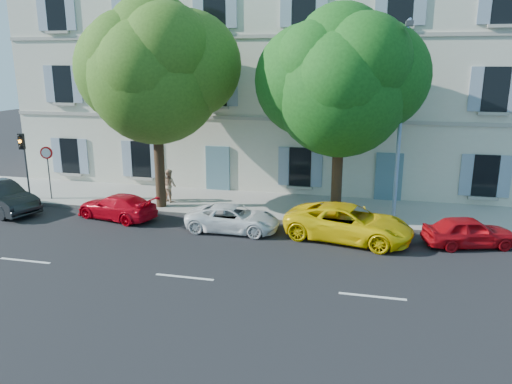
% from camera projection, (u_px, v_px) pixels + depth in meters
% --- Properties ---
extents(ground, '(90.00, 90.00, 0.00)m').
position_uv_depth(ground, '(221.00, 236.00, 20.07)').
color(ground, black).
extents(sidewalk, '(36.00, 4.50, 0.15)m').
position_uv_depth(sidewalk, '(248.00, 205.00, 24.24)').
color(sidewalk, '#A09E96').
rests_on(sidewalk, ground).
extents(kerb, '(36.00, 0.16, 0.16)m').
position_uv_depth(kerb, '(236.00, 218.00, 22.19)').
color(kerb, '#9E998E').
rests_on(kerb, ground).
extents(building, '(28.00, 7.00, 12.00)m').
position_uv_depth(building, '(272.00, 76.00, 28.13)').
color(building, beige).
rests_on(building, ground).
extents(car_dark_sedan, '(4.60, 2.90, 1.43)m').
position_uv_depth(car_dark_sedan, '(0.00, 197.00, 23.09)').
color(car_dark_sedan, black).
rests_on(car_dark_sedan, ground).
extents(car_red_coupe, '(4.09, 2.42, 1.11)m').
position_uv_depth(car_red_coupe, '(117.00, 206.00, 22.23)').
color(car_red_coupe, red).
rests_on(car_red_coupe, ground).
extents(car_white_coupe, '(3.87, 1.79, 1.07)m').
position_uv_depth(car_white_coupe, '(233.00, 218.00, 20.62)').
color(car_white_coupe, white).
rests_on(car_white_coupe, ground).
extents(car_yellow_supercar, '(5.33, 3.25, 1.38)m').
position_uv_depth(car_yellow_supercar, '(349.00, 223.00, 19.56)').
color(car_yellow_supercar, yellow).
rests_on(car_yellow_supercar, ground).
extents(car_red_hatchback, '(3.66, 2.29, 1.16)m').
position_uv_depth(car_red_hatchback, '(469.00, 232.00, 18.89)').
color(car_red_hatchback, '#B70B12').
rests_on(car_red_hatchback, ground).
extents(tree_left, '(5.99, 5.99, 9.29)m').
position_uv_depth(tree_left, '(155.00, 77.00, 22.21)').
color(tree_left, '#3A2819').
rests_on(tree_left, sidewalk).
extents(tree_right, '(5.63, 5.63, 8.67)m').
position_uv_depth(tree_right, '(341.00, 89.00, 20.50)').
color(tree_right, '#3A2819').
rests_on(tree_right, sidewalk).
extents(traffic_light, '(0.28, 0.37, 3.29)m').
position_uv_depth(traffic_light, '(23.00, 152.00, 24.39)').
color(traffic_light, '#383A3D').
rests_on(traffic_light, sidewalk).
extents(road_sign, '(0.60, 0.19, 2.65)m').
position_uv_depth(road_sign, '(47.00, 161.00, 24.48)').
color(road_sign, '#383A3D').
rests_on(road_sign, sidewalk).
extents(street_lamp, '(0.27, 1.74, 8.20)m').
position_uv_depth(street_lamp, '(401.00, 114.00, 19.89)').
color(street_lamp, '#7293BF').
rests_on(street_lamp, sidewalk).
extents(pedestrian_a, '(0.63, 0.46, 1.58)m').
position_uv_depth(pedestrian_a, '(162.00, 184.00, 24.58)').
color(pedestrian_a, silver).
rests_on(pedestrian_a, sidewalk).
extents(pedestrian_b, '(0.98, 0.93, 1.60)m').
position_uv_depth(pedestrian_b, '(169.00, 185.00, 24.36)').
color(pedestrian_b, tan).
rests_on(pedestrian_b, sidewalk).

